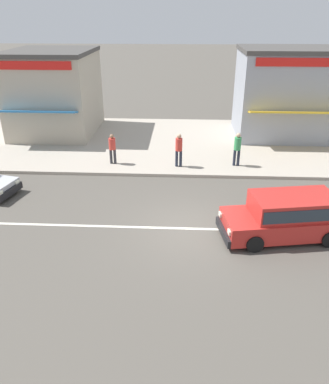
% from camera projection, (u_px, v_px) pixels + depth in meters
% --- Properties ---
extents(ground_plane, '(160.00, 160.00, 0.00)m').
position_uv_depth(ground_plane, '(190.00, 229.00, 13.84)').
color(ground_plane, '#544F47').
extents(lane_centre_stripe, '(50.40, 0.14, 0.01)m').
position_uv_depth(lane_centre_stripe, '(190.00, 229.00, 13.83)').
color(lane_centre_stripe, silver).
rests_on(lane_centre_stripe, ground).
extents(kerb_strip, '(68.00, 10.00, 0.15)m').
position_uv_depth(kerb_strip, '(189.00, 143.00, 22.47)').
color(kerb_strip, '#ADA393').
rests_on(kerb_strip, ground).
extents(minivan_red_3, '(4.58, 2.40, 1.56)m').
position_uv_depth(minivan_red_3, '(288.00, 215.00, 13.07)').
color(minivan_red_3, red).
rests_on(minivan_red_3, ground).
extents(pedestrian_near_clock, '(0.34, 0.34, 1.70)m').
position_uv_depth(pedestrian_near_clock, '(179.00, 148.00, 18.48)').
color(pedestrian_near_clock, '#232838').
rests_on(pedestrian_near_clock, kerb_strip).
extents(pedestrian_mid_kerb, '(0.34, 0.34, 1.55)m').
position_uv_depth(pedestrian_mid_kerb, '(112.00, 147.00, 18.88)').
color(pedestrian_mid_kerb, '#333338').
rests_on(pedestrian_mid_kerb, kerb_strip).
extents(pedestrian_far_end, '(0.34, 0.34, 1.70)m').
position_uv_depth(pedestrian_far_end, '(237.00, 147.00, 18.59)').
color(pedestrian_far_end, '#232838').
rests_on(pedestrian_far_end, kerb_strip).
extents(shopfront_corner_warung, '(6.22, 5.28, 5.18)m').
position_uv_depth(shopfront_corner_warung, '(289.00, 93.00, 22.54)').
color(shopfront_corner_warung, '#999EA8').
rests_on(shopfront_corner_warung, kerb_strip).
extents(shopfront_mid_block, '(4.91, 6.36, 4.99)m').
position_uv_depth(shopfront_mid_block, '(55.00, 92.00, 23.22)').
color(shopfront_mid_block, '#B2A893').
rests_on(shopfront_mid_block, kerb_strip).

